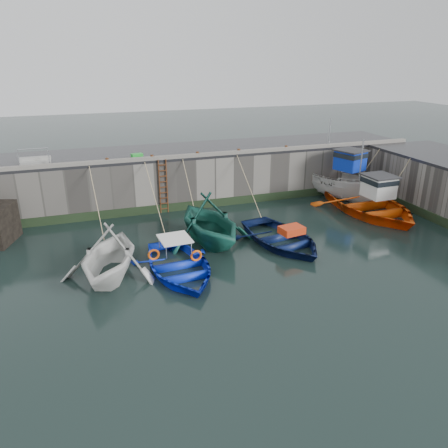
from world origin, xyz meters
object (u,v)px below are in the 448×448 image
object	(u,v)px
bollard_d	(239,151)
bollard_a	(107,160)
boat_near_white	(111,276)
fish_crate	(137,156)
boat_far_orange	(370,205)
boat_far_white	(341,183)
boat_near_blue	(179,272)
bollard_b	(152,157)
bollard_e	(286,148)
boat_near_blacktrim	(209,242)
ladder	(163,187)
bollard_c	(197,154)
boat_near_navy	(281,244)

from	to	relation	value
bollard_d	bollard_a	bearing A→B (deg)	180.00
boat_near_white	fish_crate	distance (m)	8.94
boat_far_orange	boat_far_white	bearing A→B (deg)	90.48
bollard_a	bollard_d	distance (m)	7.80
boat_near_blue	fish_crate	distance (m)	9.14
bollard_d	boat_far_white	bearing A→B (deg)	-11.12
boat_far_white	bollard_b	distance (m)	12.18
fish_crate	bollard_e	xyz separation A→B (m)	(9.29, -0.41, -0.02)
boat_near_blacktrim	boat_near_white	bearing A→B (deg)	-165.70
bollard_e	bollard_d	bearing A→B (deg)	180.00
boat_near_blacktrim	bollard_e	distance (m)	9.24
boat_far_white	bollard_a	world-z (taller)	boat_far_white
ladder	bollard_c	distance (m)	2.81
boat_near_blue	bollard_e	xyz separation A→B (m)	(8.96, 8.10, 3.30)
ladder	bollard_d	distance (m)	5.11
bollard_b	ladder	bearing A→B (deg)	-33.86
ladder	boat_near_white	world-z (taller)	ladder
ladder	boat_near_navy	distance (m)	8.02
boat_far_white	bollard_e	bearing A→B (deg)	140.52
bollard_d	boat_near_blue	bearing A→B (deg)	-125.40
boat_near_blue	bollard_b	distance (m)	8.76
boat_far_white	bollard_a	bearing A→B (deg)	156.28
boat_near_blue	bollard_d	world-z (taller)	bollard_d
boat_near_blue	boat_far_white	size ratio (longest dim) A/B	0.82
ladder	fish_crate	distance (m)	2.28
bollard_e	ladder	bearing A→B (deg)	-177.60
boat_near_blacktrim	bollard_e	bearing A→B (deg)	29.75
bollard_d	boat_near_white	bearing A→B (deg)	-138.89
boat_near_blacktrim	boat_far_orange	distance (m)	10.32
boat_far_orange	fish_crate	size ratio (longest dim) A/B	11.75
bollard_e	bollard_a	bearing A→B (deg)	180.00
bollard_a	bollard_b	world-z (taller)	same
boat_far_orange	bollard_c	xyz separation A→B (m)	(-9.30, 4.30, 2.81)
boat_far_white	boat_far_orange	size ratio (longest dim) A/B	0.88
fish_crate	bollard_e	size ratio (longest dim) A/B	2.26
boat_far_orange	bollard_a	distance (m)	15.38
boat_far_orange	bollard_b	size ratio (longest dim) A/B	26.55
boat_near_white	bollard_d	bearing A→B (deg)	60.66
boat_near_blue	boat_near_navy	bearing A→B (deg)	10.48
bollard_a	boat_far_white	bearing A→B (deg)	-5.14
bollard_e	bollard_b	bearing A→B (deg)	180.00
boat_near_navy	ladder	bearing A→B (deg)	116.68
boat_near_blue	bollard_d	xyz separation A→B (m)	(5.76, 8.10, 3.30)
boat_near_blacktrim	bollard_e	xyz separation A→B (m)	(6.76, 5.36, 3.30)
fish_crate	bollard_c	world-z (taller)	fish_crate
boat_far_white	bollard_c	bearing A→B (deg)	153.41
boat_near_white	boat_near_blacktrim	size ratio (longest dim) A/B	0.92
boat_near_blacktrim	bollard_b	world-z (taller)	bollard_b
boat_near_blue	bollard_e	bearing A→B (deg)	38.78
boat_far_white	bollard_d	xyz separation A→B (m)	(-6.59, 1.30, 2.29)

